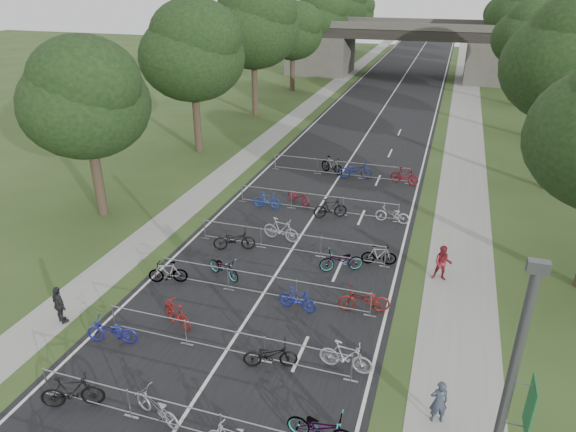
# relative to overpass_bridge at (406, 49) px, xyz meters

# --- Properties ---
(road) EXTENTS (11.00, 140.00, 0.01)m
(road) POSITION_rel_overpass_bridge_xyz_m (0.00, -15.00, -3.53)
(road) COLOR black
(road) RESTS_ON ground
(sidewalk_right) EXTENTS (3.00, 140.00, 0.01)m
(sidewalk_right) POSITION_rel_overpass_bridge_xyz_m (8.00, -15.00, -3.53)
(sidewalk_right) COLOR gray
(sidewalk_right) RESTS_ON ground
(sidewalk_left) EXTENTS (2.00, 140.00, 0.01)m
(sidewalk_left) POSITION_rel_overpass_bridge_xyz_m (-7.50, -15.00, -3.53)
(sidewalk_left) COLOR gray
(sidewalk_left) RESTS_ON ground
(lane_markings) EXTENTS (0.12, 140.00, 0.00)m
(lane_markings) POSITION_rel_overpass_bridge_xyz_m (0.00, -15.00, -3.53)
(lane_markings) COLOR silver
(lane_markings) RESTS_ON ground
(overpass_bridge) EXTENTS (31.00, 8.00, 7.05)m
(overpass_bridge) POSITION_rel_overpass_bridge_xyz_m (0.00, 0.00, 0.00)
(overpass_bridge) COLOR #474640
(overpass_bridge) RESTS_ON ground
(tree_left_0) EXTENTS (6.72, 6.72, 10.25)m
(tree_left_0) POSITION_rel_overpass_bridge_xyz_m (-11.39, -49.07, 2.96)
(tree_left_0) COLOR #33261C
(tree_left_0) RESTS_ON ground
(tree_left_1) EXTENTS (7.56, 7.56, 11.53)m
(tree_left_1) POSITION_rel_overpass_bridge_xyz_m (-11.39, -37.07, 3.77)
(tree_left_1) COLOR #33261C
(tree_left_1) RESTS_ON ground
(tree_left_2) EXTENTS (8.40, 8.40, 12.81)m
(tree_left_2) POSITION_rel_overpass_bridge_xyz_m (-11.39, -25.07, 4.58)
(tree_left_2) COLOR #33261C
(tree_left_2) RESTS_ON ground
(tree_right_2) EXTENTS (6.16, 6.16, 9.39)m
(tree_right_2) POSITION_rel_overpass_bridge_xyz_m (13.11, -25.07, 2.41)
(tree_right_2) COLOR #33261C
(tree_right_2) RESTS_ON ground
(tree_left_3) EXTENTS (6.72, 6.72, 10.25)m
(tree_left_3) POSITION_rel_overpass_bridge_xyz_m (-11.39, -13.07, 2.96)
(tree_left_3) COLOR #33261C
(tree_left_3) RESTS_ON ground
(tree_right_3) EXTENTS (7.17, 7.17, 10.93)m
(tree_right_3) POSITION_rel_overpass_bridge_xyz_m (13.11, -13.07, 3.39)
(tree_right_3) COLOR #33261C
(tree_right_3) RESTS_ON ground
(tree_left_4) EXTENTS (7.56, 7.56, 11.53)m
(tree_left_4) POSITION_rel_overpass_bridge_xyz_m (-11.39, -1.07, 3.77)
(tree_left_4) COLOR #33261C
(tree_left_4) RESTS_ON ground
(tree_right_4) EXTENTS (8.18, 8.18, 12.47)m
(tree_right_4) POSITION_rel_overpass_bridge_xyz_m (13.11, -1.07, 4.37)
(tree_right_4) COLOR #33261C
(tree_right_4) RESTS_ON ground
(tree_left_5) EXTENTS (8.40, 8.40, 12.81)m
(tree_left_5) POSITION_rel_overpass_bridge_xyz_m (-11.39, 10.93, 4.58)
(tree_left_5) COLOR #33261C
(tree_left_5) RESTS_ON ground
(tree_right_5) EXTENTS (6.16, 6.16, 9.39)m
(tree_right_5) POSITION_rel_overpass_bridge_xyz_m (13.11, 10.93, 2.41)
(tree_right_5) COLOR #33261C
(tree_right_5) RESTS_ON ground
(tree_left_6) EXTENTS (6.72, 6.72, 10.25)m
(tree_left_6) POSITION_rel_overpass_bridge_xyz_m (-11.39, 22.93, 2.96)
(tree_left_6) COLOR #33261C
(tree_left_6) RESTS_ON ground
(tree_right_6) EXTENTS (7.17, 7.17, 10.93)m
(tree_right_6) POSITION_rel_overpass_bridge_xyz_m (13.11, 22.93, 3.39)
(tree_right_6) COLOR #33261C
(tree_right_6) RESTS_ON ground
(barrier_row_1) EXTENTS (9.70, 0.08, 1.10)m
(barrier_row_1) POSITION_rel_overpass_bridge_xyz_m (0.00, -61.40, -2.99)
(barrier_row_1) COLOR #929599
(barrier_row_1) RESTS_ON ground
(barrier_row_2) EXTENTS (9.70, 0.08, 1.10)m
(barrier_row_2) POSITION_rel_overpass_bridge_xyz_m (0.00, -57.80, -2.99)
(barrier_row_2) COLOR #929599
(barrier_row_2) RESTS_ON ground
(barrier_row_3) EXTENTS (9.70, 0.08, 1.10)m
(barrier_row_3) POSITION_rel_overpass_bridge_xyz_m (0.00, -54.00, -2.99)
(barrier_row_3) COLOR #929599
(barrier_row_3) RESTS_ON ground
(barrier_row_4) EXTENTS (9.70, 0.08, 1.10)m
(barrier_row_4) POSITION_rel_overpass_bridge_xyz_m (0.00, -50.00, -2.99)
(barrier_row_4) COLOR #929599
(barrier_row_4) RESTS_ON ground
(barrier_row_5) EXTENTS (9.70, 0.08, 1.10)m
(barrier_row_5) POSITION_rel_overpass_bridge_xyz_m (0.00, -45.00, -2.99)
(barrier_row_5) COLOR #929599
(barrier_row_5) RESTS_ON ground
(barrier_row_6) EXTENTS (9.70, 0.08, 1.10)m
(barrier_row_6) POSITION_rel_overpass_bridge_xyz_m (0.00, -39.00, -2.99)
(barrier_row_6) COLOR #929599
(barrier_row_6) RESTS_ON ground
(bike_4) EXTENTS (2.03, 1.30, 1.18)m
(bike_4) POSITION_rel_overpass_bridge_xyz_m (-3.48, -61.56, -2.94)
(bike_4) COLOR black
(bike_4) RESTS_ON ground
(bike_5) EXTENTS (1.99, 1.20, 0.99)m
(bike_5) POSITION_rel_overpass_bridge_xyz_m (-0.69, -61.24, -3.04)
(bike_5) COLOR gray
(bike_5) RESTS_ON ground
(bike_7) EXTENTS (2.08, 0.79, 1.08)m
(bike_7) POSITION_rel_overpass_bridge_xyz_m (4.24, -60.47, -2.99)
(bike_7) COLOR #929599
(bike_7) RESTS_ON ground
(bike_8) EXTENTS (2.02, 1.05, 1.01)m
(bike_8) POSITION_rel_overpass_bridge_xyz_m (-4.19, -58.53, -3.03)
(bike_8) COLOR navy
(bike_8) RESTS_ON ground
(bike_9) EXTENTS (1.77, 1.22, 1.04)m
(bike_9) POSITION_rel_overpass_bridge_xyz_m (-2.43, -56.85, -3.01)
(bike_9) COLOR maroon
(bike_9) RESTS_ON ground
(bike_10) EXTENTS (2.00, 1.23, 0.99)m
(bike_10) POSITION_rel_overpass_bridge_xyz_m (1.79, -57.94, -3.04)
(bike_10) COLOR black
(bike_10) RESTS_ON ground
(bike_11) EXTENTS (1.94, 0.68, 1.15)m
(bike_11) POSITION_rel_overpass_bridge_xyz_m (4.30, -57.32, -2.96)
(bike_11) COLOR #A8A7AE
(bike_11) RESTS_ON ground
(bike_12) EXTENTS (1.79, 1.01, 1.04)m
(bike_12) POSITION_rel_overpass_bridge_xyz_m (-4.30, -54.26, -3.01)
(bike_12) COLOR #929599
(bike_12) RESTS_ON ground
(bike_13) EXTENTS (1.98, 1.36, 0.98)m
(bike_13) POSITION_rel_overpass_bridge_xyz_m (-2.15, -53.08, -3.04)
(bike_13) COLOR #929599
(bike_13) RESTS_ON ground
(bike_14) EXTENTS (1.74, 0.73, 1.01)m
(bike_14) POSITION_rel_overpass_bridge_xyz_m (1.72, -54.47, -3.03)
(bike_14) COLOR navy
(bike_14) RESTS_ON ground
(bike_15) EXTENTS (2.18, 1.20, 1.09)m
(bike_15) POSITION_rel_overpass_bridge_xyz_m (4.30, -53.75, -2.99)
(bike_15) COLOR maroon
(bike_15) RESTS_ON ground
(bike_16) EXTENTS (2.19, 1.40, 1.08)m
(bike_16) POSITION_rel_overpass_bridge_xyz_m (-2.72, -50.59, -2.99)
(bike_16) COLOR black
(bike_16) RESTS_ON ground
(bike_17) EXTENTS (2.07, 0.88, 1.20)m
(bike_17) POSITION_rel_overpass_bridge_xyz_m (-0.84, -48.95, -2.93)
(bike_17) COLOR #95969B
(bike_17) RESTS_ON ground
(bike_18) EXTENTS (2.14, 1.51, 1.07)m
(bike_18) POSITION_rel_overpass_bridge_xyz_m (2.75, -50.96, -3.00)
(bike_18) COLOR #929599
(bike_18) RESTS_ON ground
(bike_19) EXTENTS (1.71, 0.79, 0.99)m
(bike_19) POSITION_rel_overpass_bridge_xyz_m (4.30, -49.86, -3.04)
(bike_19) COLOR #929599
(bike_19) RESTS_ON ground
(bike_20) EXTENTS (1.66, 0.51, 0.99)m
(bike_20) POSITION_rel_overpass_bridge_xyz_m (-2.87, -45.42, -3.04)
(bike_20) COLOR navy
(bike_20) RESTS_ON ground
(bike_21) EXTENTS (1.86, 1.41, 0.94)m
(bike_21) POSITION_rel_overpass_bridge_xyz_m (-1.31, -44.28, -3.06)
(bike_21) COLOR maroon
(bike_21) RESTS_ON ground
(bike_22) EXTENTS (1.94, 1.30, 1.14)m
(bike_22) POSITION_rel_overpass_bridge_xyz_m (0.92, -45.53, -2.96)
(bike_22) COLOR black
(bike_22) RESTS_ON ground
(bike_23) EXTENTS (1.90, 0.75, 0.98)m
(bike_23) POSITION_rel_overpass_bridge_xyz_m (4.30, -45.13, -3.04)
(bike_23) COLOR #AFAFB7
(bike_23) RESTS_ON ground
(bike_25) EXTENTS (1.96, 1.41, 1.16)m
(bike_25) POSITION_rel_overpass_bridge_xyz_m (-0.63, -38.62, -2.95)
(bike_25) COLOR #929599
(bike_25) RESTS_ON ground
(bike_26) EXTENTS (2.29, 1.32, 1.14)m
(bike_26) POSITION_rel_overpass_bridge_xyz_m (1.07, -39.05, -2.96)
(bike_26) COLOR #1D31A0
(bike_26) RESTS_ON ground
(bike_27) EXTENTS (1.95, 0.94, 1.13)m
(bike_27) POSITION_rel_overpass_bridge_xyz_m (4.30, -39.10, -2.97)
(bike_27) COLOR maroon
(bike_27) RESTS_ON ground
(pedestrian_a) EXTENTS (0.64, 0.51, 1.52)m
(pedestrian_a) POSITION_rel_overpass_bridge_xyz_m (7.42, -58.66, -2.77)
(pedestrian_a) COLOR #2D3544
(pedestrian_a) RESTS_ON ground
(pedestrian_b) EXTENTS (0.82, 0.65, 1.66)m
(pedestrian_b) POSITION_rel_overpass_bridge_xyz_m (7.15, -50.32, -2.70)
(pedestrian_b) COLOR maroon
(pedestrian_b) RESTS_ON ground
(pedestrian_c) EXTENTS (1.02, 0.75, 1.60)m
(pedestrian_c) POSITION_rel_overpass_bridge_xyz_m (-6.80, -58.09, -2.73)
(pedestrian_c) COLOR black
(pedestrian_c) RESTS_ON ground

